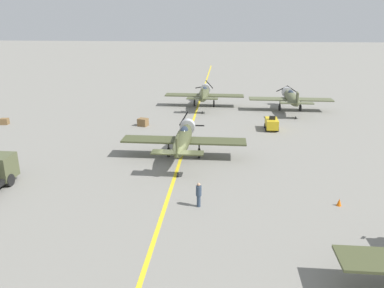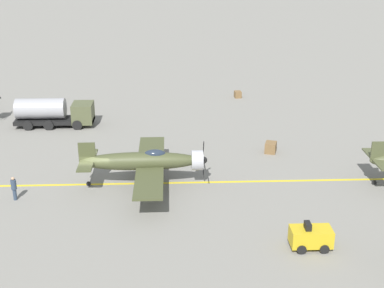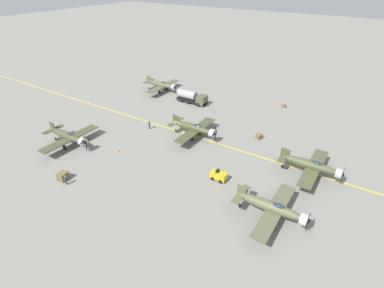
# 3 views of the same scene
# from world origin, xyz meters

# --- Properties ---
(ground_plane) EXTENTS (400.00, 400.00, 0.00)m
(ground_plane) POSITION_xyz_m (0.00, 0.00, 0.00)
(ground_plane) COLOR gray
(taxiway_stripe) EXTENTS (0.30, 160.00, 0.01)m
(taxiway_stripe) POSITION_xyz_m (0.00, 0.00, 0.00)
(taxiway_stripe) COLOR yellow
(taxiway_stripe) RESTS_ON ground
(airplane_mid_center) EXTENTS (12.00, 9.98, 3.65)m
(airplane_mid_center) POSITION_xyz_m (0.25, 4.02, 2.01)
(airplane_mid_center) COLOR #444A2B
(airplane_mid_center) RESTS_ON ground
(fuel_tanker) EXTENTS (2.68, 8.00, 2.98)m
(fuel_tanker) POSITION_xyz_m (-14.25, -5.94, 1.51)
(fuel_tanker) COLOR black
(fuel_tanker) RESTS_ON ground
(tow_tractor) EXTENTS (1.57, 2.60, 1.79)m
(tow_tractor) POSITION_xyz_m (9.88, 14.73, 0.79)
(tow_tractor) COLOR gold
(tow_tractor) RESTS_ON ground
(ground_crew_walking) EXTENTS (0.40, 0.40, 1.86)m
(ground_crew_walking) POSITION_xyz_m (2.42, -5.69, 1.01)
(ground_crew_walking) COLOR #334256
(ground_crew_walking) RESTS_ON ground
(supply_crate_by_tanker) EXTENTS (1.02, 0.88, 0.78)m
(supply_crate_by_tanker) POSITION_xyz_m (-23.97, 14.26, 0.39)
(supply_crate_by_tanker) COLOR brown
(supply_crate_by_tanker) RESTS_ON ground
(supply_crate_mid_lane) EXTENTS (1.40, 1.27, 0.96)m
(supply_crate_mid_lane) POSITION_xyz_m (-6.11, 15.09, 0.48)
(supply_crate_mid_lane) COLOR brown
(supply_crate_mid_lane) RESTS_ON ground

